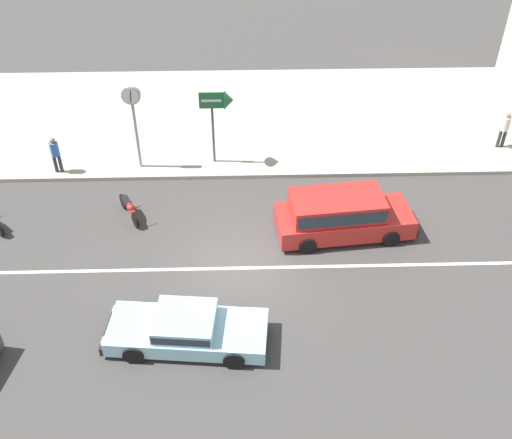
% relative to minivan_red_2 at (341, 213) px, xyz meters
% --- Properties ---
extents(ground_plane, '(160.00, 160.00, 0.00)m').
position_rel_minivan_red_2_xyz_m(ground_plane, '(-3.54, -1.78, -0.85)').
color(ground_plane, '#423F3D').
extents(lane_centre_stripe, '(50.40, 0.14, 0.01)m').
position_rel_minivan_red_2_xyz_m(lane_centre_stripe, '(-3.54, -1.78, -0.84)').
color(lane_centre_stripe, silver).
rests_on(lane_centre_stripe, ground).
extents(kerb_strip, '(68.00, 10.00, 0.15)m').
position_rel_minivan_red_2_xyz_m(kerb_strip, '(-3.54, 8.49, -0.77)').
color(kerb_strip, '#ADA393').
rests_on(kerb_strip, ground).
extents(minivan_red_2, '(5.00, 2.37, 1.56)m').
position_rel_minivan_red_2_xyz_m(minivan_red_2, '(0.00, 0.00, 0.00)').
color(minivan_red_2, red).
rests_on(minivan_red_2, ground).
extents(sedan_pale_blue_4, '(4.78, 2.17, 1.06)m').
position_rel_minivan_red_2_xyz_m(sedan_pale_blue_4, '(-5.08, -4.85, -0.31)').
color(sedan_pale_blue_4, '#93C6D6').
rests_on(sedan_pale_blue_4, ground).
extents(motorcycle_1, '(1.01, 1.69, 0.80)m').
position_rel_minivan_red_2_xyz_m(motorcycle_1, '(-7.56, 1.12, -0.42)').
color(motorcycle_1, black).
rests_on(motorcycle_1, ground).
extents(street_clock, '(0.72, 0.22, 3.52)m').
position_rel_minivan_red_2_xyz_m(street_clock, '(-7.54, 4.31, 1.98)').
color(street_clock, '#9E9EA3').
rests_on(street_clock, kerb_strip).
extents(arrow_signboard, '(1.33, 0.73, 3.14)m').
position_rel_minivan_red_2_xyz_m(arrow_signboard, '(-4.04, 4.57, 1.93)').
color(arrow_signboard, '#4C4C51').
rests_on(arrow_signboard, kerb_strip).
extents(pedestrian_mid_kerb, '(0.34, 0.34, 1.62)m').
position_rel_minivan_red_2_xyz_m(pedestrian_mid_kerb, '(7.64, 5.41, 0.24)').
color(pedestrian_mid_kerb, '#333338').
rests_on(pedestrian_mid_kerb, kerb_strip).
extents(pedestrian_by_shop, '(0.34, 0.34, 1.55)m').
position_rel_minivan_red_2_xyz_m(pedestrian_by_shop, '(-10.76, 4.00, 0.20)').
color(pedestrian_by_shop, '#333338').
rests_on(pedestrian_by_shop, kerb_strip).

